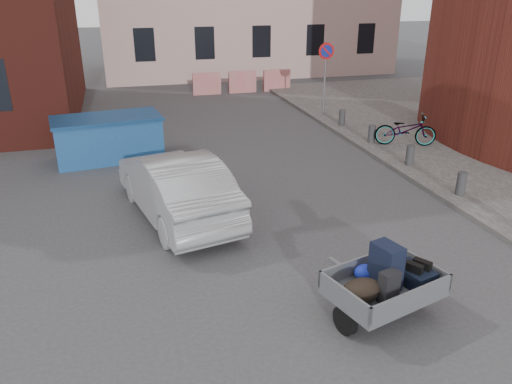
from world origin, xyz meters
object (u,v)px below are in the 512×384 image
object	(u,v)px
trailer	(384,283)
bicycle	(406,130)
dumpster	(108,138)
silver_car	(176,185)

from	to	relation	value
trailer	bicycle	xyz separation A→B (m)	(4.88, 7.49, -0.01)
dumpster	bicycle	world-z (taller)	dumpster
dumpster	silver_car	xyz separation A→B (m)	(1.39, -4.43, 0.08)
trailer	silver_car	distance (m)	5.13
silver_car	dumpster	bearing A→B (deg)	-84.64
bicycle	trailer	bearing A→B (deg)	169.16
trailer	bicycle	world-z (taller)	trailer
trailer	silver_car	world-z (taller)	silver_car
dumpster	silver_car	distance (m)	4.64
dumpster	trailer	bearing A→B (deg)	-73.94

